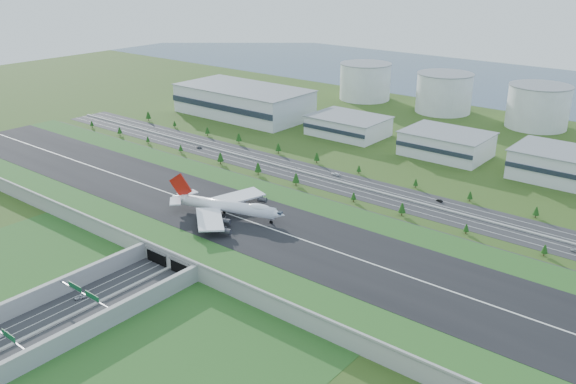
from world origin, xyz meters
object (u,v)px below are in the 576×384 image
Objects in this scene: car_0 at (80,297)px; car_5 at (439,201)px; car_7 at (335,174)px; car_2 at (143,294)px; car_6 at (576,250)px; car_1 at (3,335)px; car_4 at (199,147)px; fuel_tank_a at (365,82)px; boeing_747 at (227,206)px.

car_0 reaches higher than car_5.
car_7 reaches higher than car_5.
car_2 reaches higher than car_6.
car_1 is at bearing 2.99° from car_5.
fuel_tank_a is at bearing -25.69° from car_4.
boeing_747 is at bearing 98.20° from car_1.
car_4 is 0.99× the size of car_5.
car_0 is at bearing 0.04° from car_5.
car_0 is 0.95× the size of car_6.
car_4 is at bearing -82.24° from car_7.
fuel_tank_a reaches higher than boeing_747.
boeing_747 is (111.50, -312.41, -3.62)m from fuel_tank_a.
car_1 reaches higher than car_5.
car_1 is (111.66, -436.23, -16.68)m from fuel_tank_a.
car_0 is at bearing 1.18° from car_7.
car_2 is 1.15× the size of car_6.
car_6 is (133.24, 160.14, -0.11)m from car_2.
car_4 is (-118.71, 215.23, 0.01)m from car_1.
fuel_tank_a is 11.74× the size of car_1.
car_4 is 270.12m from car_6.
car_1 is 0.83× the size of car_6.
car_5 is at bearing -92.35° from car_2.
fuel_tank_a reaches higher than car_2.
car_2 reaches higher than car_5.
boeing_747 is at bearing -13.34° from car_5.
car_2 is 185.23m from car_5.
car_0 is 1.16× the size of car_4.
boeing_747 reaches higher than car_1.
fuel_tank_a reaches higher than car_7.
fuel_tank_a is at bearing 112.48° from car_1.
car_5 is 74.74m from car_7.
car_5 is at bearing -48.49° from fuel_tank_a.
car_5 is at bearing -109.06° from car_4.
car_7 is (-4.64, 106.86, -12.92)m from boeing_747.
car_0 is at bearing 143.06° from car_6.
car_1 is 241.41m from car_5.
car_0 is at bearing -170.76° from car_4.
car_4 is 189.31m from car_5.
boeing_747 is 150.27m from car_4.
car_5 is (181.60, -205.18, -16.68)m from fuel_tank_a.
car_6 is 157.16m from car_7.
car_2 is 1.41× the size of car_4.
car_1 is (0.16, -123.82, -13.06)m from boeing_747.
car_2 is at bearing 66.55° from car_0.
car_2 is 212.09m from car_4.
boeing_747 reaches higher than car_4.
car_6 is at bearing 13.21° from boeing_747.
fuel_tank_a is at bearing 53.17° from car_6.
car_4 is at bearing -35.92° from car_2.
boeing_747 is at bearing -70.36° from fuel_tank_a.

